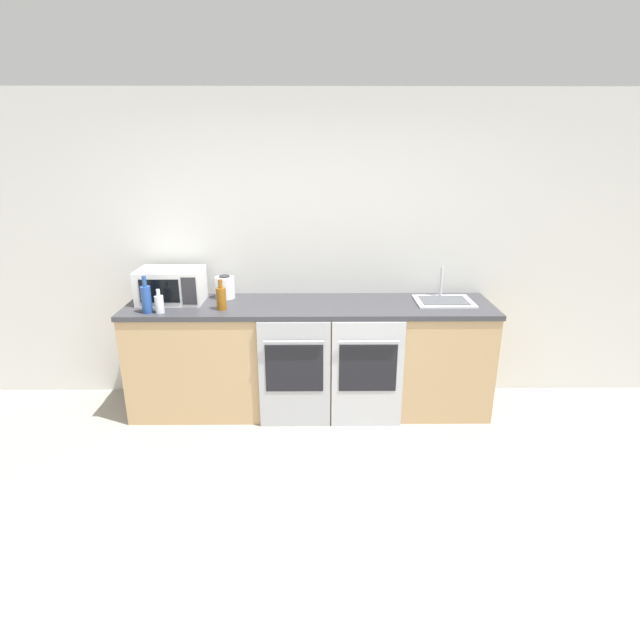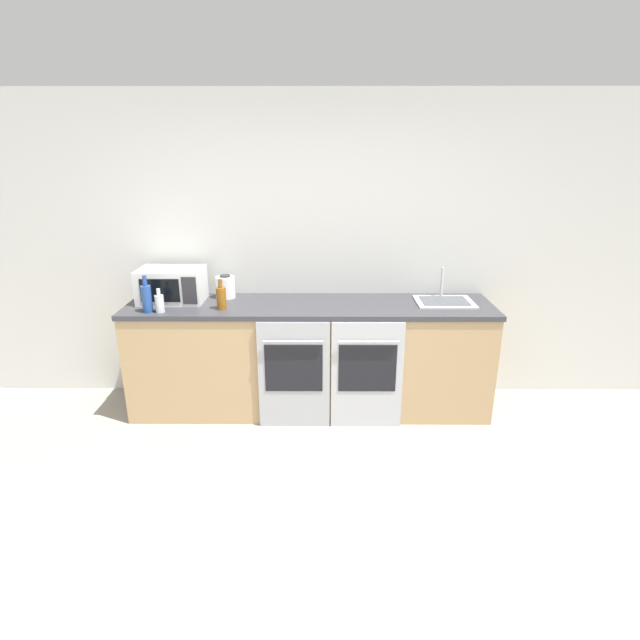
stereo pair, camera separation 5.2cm
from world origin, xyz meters
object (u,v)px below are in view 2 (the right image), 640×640
object	(u,v)px
oven_right	(367,375)
bottle_blue	(147,298)
kettle	(226,287)
sink	(444,301)
oven_left	(294,375)
bottle_clear	(160,303)
bottle_amber	(221,297)
microwave	(172,285)

from	to	relation	value
oven_right	bottle_blue	xyz separation A→B (m)	(-1.71, 0.11, 0.60)
kettle	sink	xyz separation A→B (m)	(1.83, -0.14, -0.08)
bottle_blue	sink	xyz separation A→B (m)	(2.36, 0.26, -0.10)
oven_left	bottle_clear	xyz separation A→B (m)	(-1.04, 0.11, 0.56)
oven_right	bottle_blue	distance (m)	1.81
bottle_amber	sink	bearing A→B (deg)	5.74
oven_left	kettle	bearing A→B (deg)	139.27
kettle	sink	bearing A→B (deg)	-4.41
bottle_amber	sink	size ratio (longest dim) A/B	0.52
bottle_amber	bottle_clear	bearing A→B (deg)	-170.06
oven_right	bottle_amber	distance (m)	1.30
bottle_amber	kettle	distance (m)	0.32
microwave	sink	distance (m)	2.25
oven_right	bottle_blue	world-z (taller)	bottle_blue
bottle_clear	bottle_amber	bearing A→B (deg)	9.94
oven_left	bottle_clear	bearing A→B (deg)	173.82
bottle_clear	sink	world-z (taller)	sink
bottle_blue	oven_left	bearing A→B (deg)	-5.79
oven_left	bottle_clear	world-z (taller)	bottle_clear
oven_left	bottle_amber	distance (m)	0.84
oven_right	sink	bearing A→B (deg)	29.80
microwave	bottle_amber	bearing A→B (deg)	-25.47
oven_left	microwave	bearing A→B (deg)	158.29
oven_left	bottle_amber	size ratio (longest dim) A/B	3.67
microwave	bottle_clear	distance (m)	0.30
oven_left	kettle	distance (m)	0.98
microwave	bottle_blue	xyz separation A→B (m)	(-0.11, -0.29, -0.02)
oven_left	bottle_blue	size ratio (longest dim) A/B	3.06
oven_left	bottle_amber	xyz separation A→B (m)	(-0.57, 0.19, 0.58)
microwave	bottle_blue	world-z (taller)	bottle_blue
oven_left	oven_right	xyz separation A→B (m)	(0.58, 0.00, 0.00)
kettle	sink	distance (m)	1.84
oven_right	microwave	xyz separation A→B (m)	(-1.60, 0.41, 0.62)
microwave	bottle_clear	size ratio (longest dim) A/B	2.78
bottle_blue	bottle_amber	distance (m)	0.57
oven_left	sink	bearing A→B (deg)	16.96
bottle_blue	kettle	bearing A→B (deg)	36.89
oven_right	sink	xyz separation A→B (m)	(0.65, 0.38, 0.50)
kettle	bottle_amber	bearing A→B (deg)	-85.49
bottle_blue	bottle_clear	size ratio (longest dim) A/B	1.55
oven_right	kettle	world-z (taller)	kettle
oven_right	bottle_amber	bearing A→B (deg)	170.44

